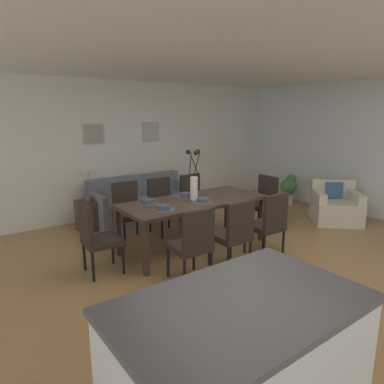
{
  "coord_description": "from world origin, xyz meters",
  "views": [
    {
      "loc": [
        -3.04,
        -3.05,
        1.98
      ],
      "look_at": [
        -0.09,
        0.95,
        0.85
      ],
      "focal_mm": 32.35,
      "sensor_mm": 36.0,
      "label": 1
    }
  ],
  "objects_px": {
    "bowl_far_left": "(203,200)",
    "potted_plant": "(289,188)",
    "dining_chair_head_west": "(96,235)",
    "dining_chair_far_right": "(163,203)",
    "dining_chair_mid_left": "(269,222)",
    "dining_chair_near_left": "(193,241)",
    "dining_chair_far_left": "(234,231)",
    "bowl_near_right": "(147,201)",
    "side_table": "(88,215)",
    "armchair": "(335,206)",
    "bowl_far_right": "(186,194)",
    "dining_chair_mid_right": "(194,198)",
    "dining_chair_head_east": "(263,200)",
    "table_lamp": "(86,179)",
    "framed_picture_left": "(94,134)",
    "sofa": "(142,204)",
    "framed_picture_center": "(151,132)",
    "dining_table": "(194,204)",
    "centerpiece_vase": "(194,181)",
    "dining_chair_near_right": "(128,208)",
    "bowl_near_left": "(163,207)"
  },
  "relations": [
    {
      "from": "dining_chair_far_left",
      "to": "dining_table",
      "type": "bearing_deg",
      "value": 88.3
    },
    {
      "from": "dining_chair_head_west",
      "to": "table_lamp",
      "type": "xyz_separation_m",
      "value": [
        0.52,
        1.72,
        0.38
      ]
    },
    {
      "from": "dining_chair_mid_left",
      "to": "side_table",
      "type": "bearing_deg",
      "value": 121.81
    },
    {
      "from": "dining_chair_head_east",
      "to": "bowl_near_right",
      "type": "bearing_deg",
      "value": 175.07
    },
    {
      "from": "sofa",
      "to": "dining_chair_mid_left",
      "type": "bearing_deg",
      "value": -78.65
    },
    {
      "from": "potted_plant",
      "to": "dining_chair_far_right",
      "type": "bearing_deg",
      "value": 179.13
    },
    {
      "from": "dining_chair_far_right",
      "to": "bowl_near_right",
      "type": "height_order",
      "value": "dining_chair_far_right"
    },
    {
      "from": "dining_chair_mid_right",
      "to": "dining_chair_head_east",
      "type": "bearing_deg",
      "value": -42.81
    },
    {
      "from": "dining_chair_far_left",
      "to": "dining_chair_head_east",
      "type": "height_order",
      "value": "same"
    },
    {
      "from": "side_table",
      "to": "armchair",
      "type": "xyz_separation_m",
      "value": [
        3.89,
        -2.25,
        0.03
      ]
    },
    {
      "from": "dining_table",
      "to": "centerpiece_vase",
      "type": "height_order",
      "value": "centerpiece_vase"
    },
    {
      "from": "dining_chair_far_right",
      "to": "sofa",
      "type": "bearing_deg",
      "value": 83.84
    },
    {
      "from": "dining_chair_far_right",
      "to": "bowl_far_left",
      "type": "xyz_separation_m",
      "value": [
        0.0,
        -1.08,
        0.27
      ]
    },
    {
      "from": "dining_chair_far_left",
      "to": "dining_chair_far_right",
      "type": "height_order",
      "value": "same"
    },
    {
      "from": "dining_table",
      "to": "bowl_near_right",
      "type": "distance_m",
      "value": 0.7
    },
    {
      "from": "dining_chair_mid_left",
      "to": "bowl_near_right",
      "type": "xyz_separation_m",
      "value": [
        -1.3,
        1.1,
        0.27
      ]
    },
    {
      "from": "framed_picture_center",
      "to": "potted_plant",
      "type": "relative_size",
      "value": 0.57
    },
    {
      "from": "side_table",
      "to": "dining_chair_far_left",
      "type": "bearing_deg",
      "value": -69.87
    },
    {
      "from": "sofa",
      "to": "framed_picture_center",
      "type": "bearing_deg",
      "value": 43.82
    },
    {
      "from": "dining_table",
      "to": "dining_chair_head_east",
      "type": "xyz_separation_m",
      "value": [
        1.53,
        0.02,
        -0.16
      ]
    },
    {
      "from": "framed_picture_center",
      "to": "dining_chair_far_left",
      "type": "bearing_deg",
      "value": -101.17
    },
    {
      "from": "dining_chair_far_left",
      "to": "dining_chair_head_west",
      "type": "relative_size",
      "value": 1.0
    },
    {
      "from": "dining_chair_head_west",
      "to": "bowl_far_left",
      "type": "xyz_separation_m",
      "value": [
        1.51,
        -0.22,
        0.27
      ]
    },
    {
      "from": "bowl_near_right",
      "to": "dining_chair_far_left",
      "type": "bearing_deg",
      "value": -60.24
    },
    {
      "from": "dining_chair_head_west",
      "to": "bowl_far_right",
      "type": "distance_m",
      "value": 1.54
    },
    {
      "from": "dining_chair_mid_left",
      "to": "armchair",
      "type": "relative_size",
      "value": 0.81
    },
    {
      "from": "dining_chair_far_left",
      "to": "sofa",
      "type": "height_order",
      "value": "dining_chair_far_left"
    },
    {
      "from": "bowl_far_right",
      "to": "side_table",
      "type": "bearing_deg",
      "value": 123.1
    },
    {
      "from": "bowl_far_left",
      "to": "potted_plant",
      "type": "xyz_separation_m",
      "value": [
        3.25,
        1.03,
        -0.41
      ]
    },
    {
      "from": "bowl_far_left",
      "to": "potted_plant",
      "type": "height_order",
      "value": "bowl_far_left"
    },
    {
      "from": "framed_picture_left",
      "to": "bowl_far_right",
      "type": "bearing_deg",
      "value": -73.8
    },
    {
      "from": "side_table",
      "to": "table_lamp",
      "type": "xyz_separation_m",
      "value": [
        0.0,
        0.0,
        0.63
      ]
    },
    {
      "from": "dining_chair_mid_right",
      "to": "framed_picture_left",
      "type": "bearing_deg",
      "value": 130.91
    },
    {
      "from": "dining_chair_far_left",
      "to": "dining_chair_mid_left",
      "type": "relative_size",
      "value": 1.0
    },
    {
      "from": "dining_chair_near_left",
      "to": "bowl_near_right",
      "type": "distance_m",
      "value": 1.12
    },
    {
      "from": "dining_chair_far_right",
      "to": "bowl_far_right",
      "type": "xyz_separation_m",
      "value": [
        0.0,
        -0.66,
        0.27
      ]
    },
    {
      "from": "bowl_far_left",
      "to": "dining_chair_far_right",
      "type": "bearing_deg",
      "value": 90.1
    },
    {
      "from": "side_table",
      "to": "dining_chair_head_west",
      "type": "bearing_deg",
      "value": -106.78
    },
    {
      "from": "dining_chair_mid_right",
      "to": "table_lamp",
      "type": "height_order",
      "value": "table_lamp"
    },
    {
      "from": "bowl_near_right",
      "to": "armchair",
      "type": "xyz_separation_m",
      "value": [
        3.57,
        -0.74,
        -0.49
      ]
    },
    {
      "from": "dining_chair_near_left",
      "to": "dining_chair_near_right",
      "type": "bearing_deg",
      "value": 88.71
    },
    {
      "from": "bowl_far_right",
      "to": "sofa",
      "type": "distance_m",
      "value": 1.66
    },
    {
      "from": "dining_chair_head_east",
      "to": "table_lamp",
      "type": "xyz_separation_m",
      "value": [
        -2.52,
        1.71,
        0.38
      ]
    },
    {
      "from": "side_table",
      "to": "potted_plant",
      "type": "height_order",
      "value": "potted_plant"
    },
    {
      "from": "dining_table",
      "to": "dining_chair_mid_right",
      "type": "xyz_separation_m",
      "value": [
        0.63,
        0.85,
        -0.16
      ]
    },
    {
      "from": "dining_chair_far_left",
      "to": "bowl_near_right",
      "type": "xyz_separation_m",
      "value": [
        -0.63,
        1.11,
        0.27
      ]
    },
    {
      "from": "dining_chair_head_west",
      "to": "dining_chair_near_left",
      "type": "bearing_deg",
      "value": -46.35
    },
    {
      "from": "dining_chair_head_west",
      "to": "bowl_near_left",
      "type": "relative_size",
      "value": 5.41
    },
    {
      "from": "dining_chair_head_west",
      "to": "framed_picture_center",
      "type": "distance_m",
      "value": 3.29
    },
    {
      "from": "dining_chair_mid_left",
      "to": "dining_chair_near_left",
      "type": "bearing_deg",
      "value": 179.17
    }
  ]
}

